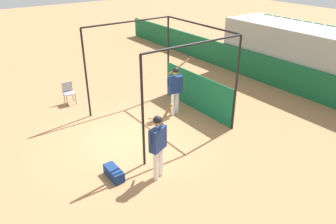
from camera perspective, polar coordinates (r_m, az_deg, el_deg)
The scene contains 8 objects.
ground_plane at distance 10.47m, azimuth -6.76°, elevation -4.74°, with size 60.00×60.00×0.00m, color #A8754C.
outfield_wall at distance 14.88m, azimuth 18.93°, elevation 6.22°, with size 24.00×0.12×1.23m.
bleacher_section at distance 15.70m, azimuth 22.05°, elevation 9.20°, with size 7.05×2.40×2.51m.
batting_cage at distance 11.48m, azimuth 2.89°, elevation 5.60°, with size 3.73×3.53×3.18m.
player_batter at distance 11.57m, azimuth 1.28°, elevation 4.51°, with size 0.60×1.01×1.95m.
player_waiting at distance 8.20m, azimuth -1.75°, elevation -5.05°, with size 0.60×0.71×2.09m.
folding_chair at distance 13.22m, azimuth -16.97°, elevation 3.58°, with size 0.42×0.42×0.84m.
equipment_bag at distance 8.83m, azimuth -9.40°, elevation -10.43°, with size 0.70×0.28×0.28m.
Camera 1 is at (7.94, -4.22, 5.36)m, focal length 35.00 mm.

